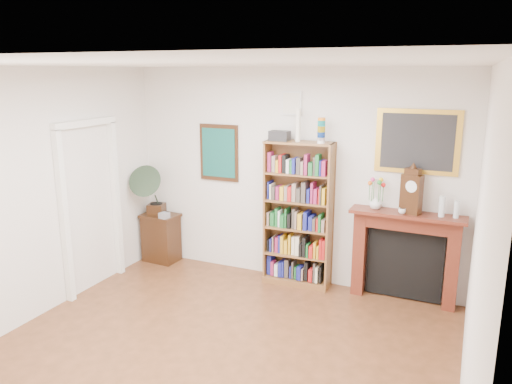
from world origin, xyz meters
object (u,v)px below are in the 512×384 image
Objects in this scene: fireplace at (405,249)px; gramophone at (150,187)px; flower_vase at (376,202)px; bookshelf at (298,206)px; cd_stack at (164,215)px; mantel_clock at (412,192)px; teacup at (402,211)px; bottle_right at (457,209)px; side_cabinet at (161,238)px; bottle_left at (442,206)px.

fireplace is 3.58m from gramophone.
gramophone is 3.16m from flower_vase.
bookshelf is 1.63× the size of fireplace.
mantel_clock is at bearing 3.01° from cd_stack.
bottle_right is at bearing 7.38° from teacup.
cd_stack is 2.96m from flower_vase.
mantel_clock is 0.25m from teacup.
side_cabinet is 3.63m from mantel_clock.
side_cabinet is 3.19m from flower_vase.
bookshelf is at bearing -160.78° from mantel_clock.
side_cabinet is 5.91× the size of cd_stack.
mantel_clock is at bearing -178.27° from bottle_left.
bottle_right is (1.88, 0.03, 0.17)m from bookshelf.
bookshelf reaches higher than side_cabinet.
flower_vase is at bearing -166.62° from mantel_clock.
fireplace is at bearing -0.04° from bookshelf.
bottle_right is at bearing -13.80° from gramophone.
gramophone is at bearing -159.11° from mantel_clock.
cd_stack is 0.60× the size of bottle_right.
gramophone reaches higher than bottle_right.
side_cabinet is at bearing 141.05° from cd_stack.
bookshelf is at bearing 178.12° from teacup.
bottle_left reaches higher than teacup.
fireplace is 2.49× the size of mantel_clock.
fireplace is at bearing 64.47° from teacup.
bottle_right is at bearing 21.22° from mantel_clock.
teacup is at bearing -128.74° from mantel_clock.
side_cabinet is 4.51× the size of flower_vase.
cd_stack is (-3.30, -0.24, 0.09)m from fireplace.
gramophone reaches higher than bottle_left.
mantel_clock is 6.27× the size of teacup.
flower_vase is (-0.38, -0.03, 0.54)m from fireplace.
mantel_clock is at bearing 32.52° from teacup.
cd_stack is at bearing -36.03° from side_cabinet.
mantel_clock reaches higher than teacup.
fireplace is 1.77× the size of gramophone.
mantel_clock reaches higher than fireplace.
fireplace is at bearing 175.20° from bottle_right.
bottle_right is (0.50, 0.02, -0.16)m from mantel_clock.
mantel_clock reaches higher than gramophone.
flower_vase reaches higher than side_cabinet.
gramophone is at bearing -177.81° from bottle_right.
flower_vase is 0.34m from teacup.
fireplace is 15.61× the size of teacup.
cd_stack is at bearing -175.25° from fireplace.
cd_stack is 0.76× the size of flower_vase.
gramophone is 4.80× the size of flower_vase.
flower_vase is 0.65× the size of bottle_left.
gramophone is 3.92m from bottle_left.
side_cabinet is 3.93m from bottle_left.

